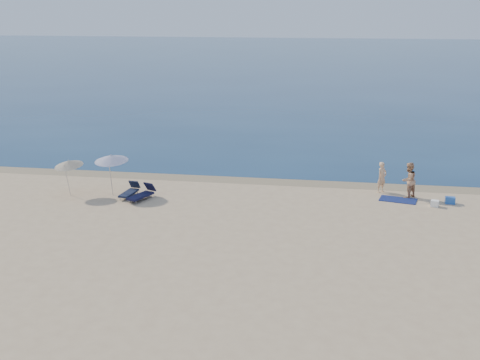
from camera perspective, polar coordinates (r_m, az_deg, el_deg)
name	(u,v)px	position (r m, az deg, el deg)	size (l,w,h in m)	color
sea	(329,61)	(115.07, 8.43, 11.11)	(240.00, 160.00, 0.01)	#0D2A4E
wet_sand_strip	(305,183)	(35.51, 6.17, -0.26)	(240.00, 1.60, 0.00)	#847254
person_left	(382,177)	(34.23, 13.30, 0.25)	(0.63, 0.41, 1.72)	#E2AE7F
person_right	(408,180)	(33.61, 15.68, -0.02)	(0.95, 0.74, 1.95)	tan
beach_towel	(398,200)	(33.30, 14.76, -1.82)	(1.91, 1.06, 0.03)	#0F194E
white_bag	(435,203)	(32.73, 17.98, -2.13)	(0.39, 0.33, 0.33)	white
blue_cooler	(450,200)	(33.48, 19.29, -1.83)	(0.50, 0.35, 0.35)	blue
umbrella_near	(111,158)	(33.37, -12.11, 2.04)	(2.07, 2.09, 2.36)	silver
umbrella_far	(69,163)	(33.93, -15.95, 1.54)	(2.04, 2.06, 2.10)	silver
lounger_left	(130,192)	(33.30, -10.41, -1.08)	(0.74, 1.74, 0.75)	#121931
lounger_right	(142,194)	(32.65, -9.26, -1.34)	(1.22, 1.90, 0.80)	black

